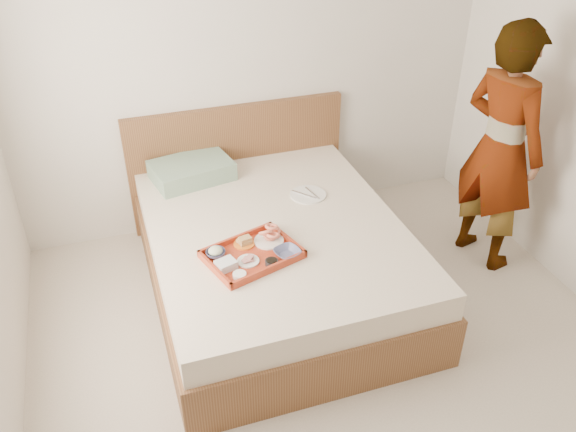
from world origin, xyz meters
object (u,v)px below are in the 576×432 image
Objects in this scene: person at (500,149)px; bed at (276,258)px; dinner_plate at (308,195)px; tray at (252,254)px.

bed is at bearing 72.43° from person.
dinner_plate is (0.32, 0.27, 0.27)m from bed.
tray is at bearing -129.64° from bed.
dinner_plate is at bearing 40.59° from bed.
tray is at bearing 81.78° from person.
dinner_plate is at bearing 59.25° from person.
person is (1.22, -0.35, 0.32)m from dinner_plate.
dinner_plate is at bearing 27.87° from tray.
tray is (-0.23, -0.28, 0.29)m from bed.
tray is 0.78m from dinner_plate.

